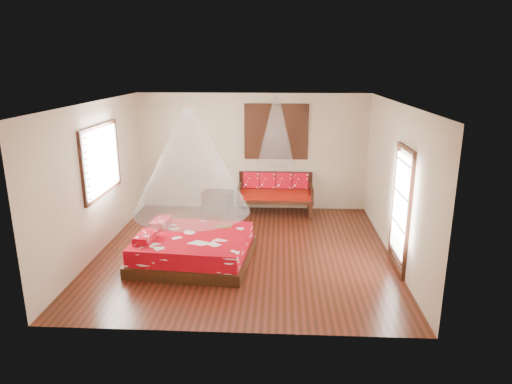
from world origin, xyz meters
The scene contains 10 objects.
room centered at (0.00, 0.00, 1.40)m, with size 5.54×5.54×2.84m.
bed centered at (-0.89, -0.50, 0.25)m, with size 2.17×1.99×0.63m.
daybed centered at (0.56, 2.38, 0.52)m, with size 1.77×0.79×0.94m.
storage_chest centered at (-0.84, 2.45, 0.24)m, with size 0.77×0.62×0.48m.
shutter_panel centered at (0.56, 2.72, 1.90)m, with size 1.52×0.06×1.32m.
window_left centered at (-2.71, 0.20, 1.70)m, with size 0.10×1.74×1.34m.
glazed_door centered at (2.72, -0.60, 1.07)m, with size 0.08×1.02×2.16m.
wine_tray centered at (-0.37, -0.02, 0.56)m, with size 0.29×0.29×0.23m.
mosquito_net_main centered at (-0.87, -0.51, 1.85)m, with size 2.04×2.04×1.80m, color silver.
mosquito_net_daybed centered at (0.56, 2.25, 2.00)m, with size 0.84×0.84×1.50m, color silver.
Camera 1 is at (0.66, -8.07, 3.47)m, focal length 32.00 mm.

